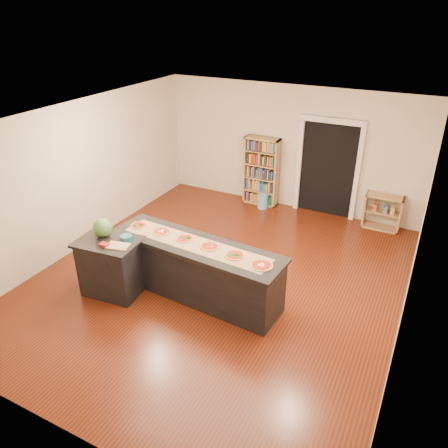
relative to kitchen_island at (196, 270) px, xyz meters
The scene contains 18 objects.
room 1.08m from the kitchen_island, 78.68° to the left, with size 6.00×7.00×2.80m.
doorway 4.21m from the kitchen_island, 75.88° to the left, with size 1.40×0.09×2.21m.
kitchen_island is the anchor object (origin of this frame).
side_counter 1.40m from the kitchen_island, 156.54° to the right, with size 0.99×0.73×0.98m.
bookshelf 3.92m from the kitchen_island, 97.24° to the left, with size 0.81×0.29×1.62m, color tan.
low_shelf 4.50m from the kitchen_island, 58.95° to the left, with size 0.76×0.33×0.76m, color tan.
waste_bin 3.68m from the kitchen_island, 95.18° to the left, with size 0.23×0.23×0.34m, color #67B1E6.
kraft_paper 0.48m from the kitchen_island, 94.37° to the right, with size 2.55×0.46×0.00m, color #936B4B.
watermelon 1.66m from the kitchen_island, 162.15° to the right, with size 0.31×0.31×0.31m, color #144214.
cutting_board 1.31m from the kitchen_island, 148.24° to the right, with size 0.34×0.23×0.02m, color tan.
package_red 1.50m from the kitchen_island, 149.23° to the right, with size 0.14×0.10×0.05m, color maroon.
package_teal 1.24m from the kitchen_island, 159.37° to the right, with size 0.19×0.19×0.07m, color #195966.
pizza_a 1.27m from the kitchen_island, behind, with size 0.29×0.29×0.02m.
pizza_b 0.86m from the kitchen_island, behind, with size 0.33×0.33×0.02m.
pizza_c 0.55m from the kitchen_island, 165.87° to the left, with size 0.27×0.27×0.02m.
pizza_d 0.55m from the kitchen_island, ahead, with size 0.31×0.31×0.02m.
pizza_e 0.86m from the kitchen_island, ahead, with size 0.33×0.33×0.02m.
pizza_f 1.27m from the kitchen_island, ahead, with size 0.33×0.33×0.02m.
Camera 1 is at (2.99, -5.67, 4.40)m, focal length 35.00 mm.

